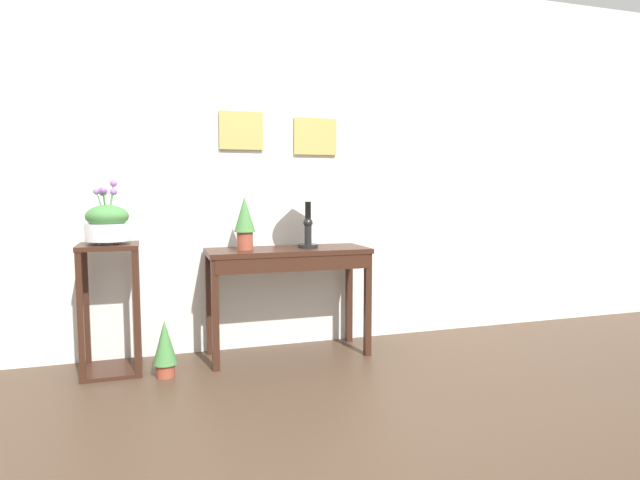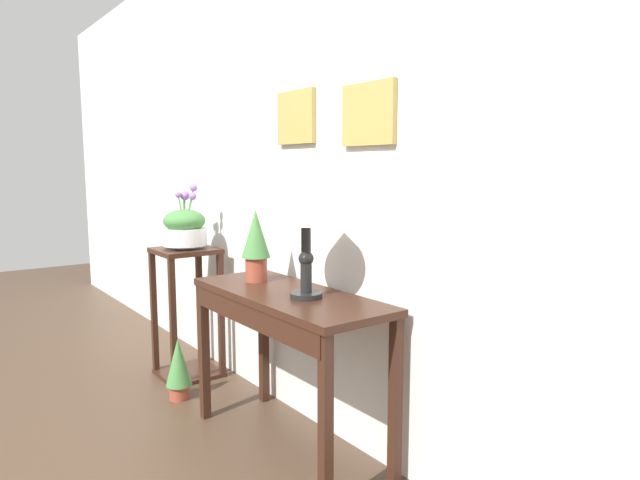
{
  "view_description": "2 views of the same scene",
  "coord_description": "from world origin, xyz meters",
  "px_view_note": "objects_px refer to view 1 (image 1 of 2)",
  "views": [
    {
      "loc": [
        -0.87,
        -2.36,
        1.19
      ],
      "look_at": [
        0.29,
        1.25,
        0.83
      ],
      "focal_mm": 29.73,
      "sensor_mm": 36.0,
      "label": 1
    },
    {
      "loc": [
        2.19,
        -0.16,
        1.36
      ],
      "look_at": [
        0.29,
        1.27,
        1.05
      ],
      "focal_mm": 31.07,
      "sensor_mm": 36.0,
      "label": 2
    }
  ],
  "objects_px": {
    "pedestal_stand_left": "(111,309)",
    "potted_plant_floor": "(165,347)",
    "table_lamp": "(308,192)",
    "console_table": "(289,265)",
    "potted_plant_on_console": "(245,220)",
    "planter_bowl_wide": "(107,223)"
  },
  "relations": [
    {
      "from": "potted_plant_on_console",
      "to": "pedestal_stand_left",
      "type": "relative_size",
      "value": 0.44
    },
    {
      "from": "pedestal_stand_left",
      "to": "potted_plant_floor",
      "type": "distance_m",
      "value": 0.44
    },
    {
      "from": "console_table",
      "to": "planter_bowl_wide",
      "type": "height_order",
      "value": "planter_bowl_wide"
    },
    {
      "from": "console_table",
      "to": "potted_plant_floor",
      "type": "xyz_separation_m",
      "value": [
        -0.86,
        -0.18,
        -0.46
      ]
    },
    {
      "from": "potted_plant_on_console",
      "to": "planter_bowl_wide",
      "type": "height_order",
      "value": "planter_bowl_wide"
    },
    {
      "from": "console_table",
      "to": "potted_plant_on_console",
      "type": "distance_m",
      "value": 0.44
    },
    {
      "from": "console_table",
      "to": "potted_plant_on_console",
      "type": "xyz_separation_m",
      "value": [
        -0.3,
        0.03,
        0.32
      ]
    },
    {
      "from": "console_table",
      "to": "potted_plant_floor",
      "type": "bearing_deg",
      "value": -168.22
    },
    {
      "from": "potted_plant_on_console",
      "to": "potted_plant_floor",
      "type": "bearing_deg",
      "value": -159.15
    },
    {
      "from": "pedestal_stand_left",
      "to": "planter_bowl_wide",
      "type": "distance_m",
      "value": 0.56
    },
    {
      "from": "console_table",
      "to": "pedestal_stand_left",
      "type": "distance_m",
      "value": 1.21
    },
    {
      "from": "console_table",
      "to": "planter_bowl_wide",
      "type": "xyz_separation_m",
      "value": [
        -1.18,
        0.03,
        0.32
      ]
    },
    {
      "from": "table_lamp",
      "to": "planter_bowl_wide",
      "type": "relative_size",
      "value": 1.26
    },
    {
      "from": "potted_plant_on_console",
      "to": "potted_plant_floor",
      "type": "distance_m",
      "value": 0.98
    },
    {
      "from": "table_lamp",
      "to": "potted_plant_on_console",
      "type": "xyz_separation_m",
      "value": [
        -0.45,
        0.01,
        -0.2
      ]
    },
    {
      "from": "console_table",
      "to": "potted_plant_floor",
      "type": "distance_m",
      "value": 0.99
    },
    {
      "from": "pedestal_stand_left",
      "to": "potted_plant_on_console",
      "type": "bearing_deg",
      "value": 0.5
    },
    {
      "from": "table_lamp",
      "to": "pedestal_stand_left",
      "type": "bearing_deg",
      "value": 179.98
    },
    {
      "from": "table_lamp",
      "to": "potted_plant_floor",
      "type": "distance_m",
      "value": 1.42
    },
    {
      "from": "table_lamp",
      "to": "pedestal_stand_left",
      "type": "distance_m",
      "value": 1.53
    },
    {
      "from": "pedestal_stand_left",
      "to": "potted_plant_floor",
      "type": "xyz_separation_m",
      "value": [
        0.33,
        -0.2,
        -0.22
      ]
    },
    {
      "from": "console_table",
      "to": "planter_bowl_wide",
      "type": "distance_m",
      "value": 1.23
    }
  ]
}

